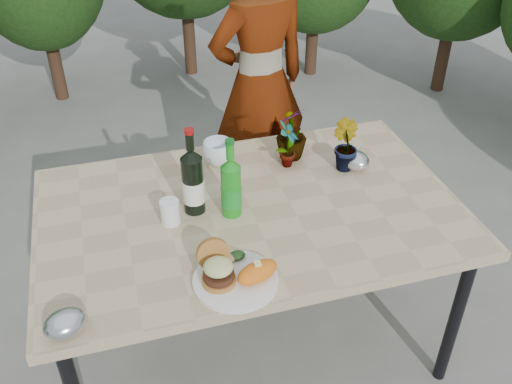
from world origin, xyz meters
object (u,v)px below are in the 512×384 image
object	(u,v)px
patio_table	(250,220)
person	(260,84)
dinner_plate	(236,281)
wine_bottle	(193,182)

from	to	relation	value
patio_table	person	xyz separation A→B (m)	(0.33, 0.99, 0.09)
dinner_plate	wine_bottle	size ratio (longest dim) A/B	0.80
person	dinner_plate	bearing A→B (deg)	58.29
dinner_plate	wine_bottle	distance (m)	0.44
patio_table	dinner_plate	bearing A→B (deg)	-112.44
dinner_plate	patio_table	bearing A→B (deg)	67.56
wine_bottle	person	xyz separation A→B (m)	(0.54, 0.95, -0.10)
wine_bottle	patio_table	bearing A→B (deg)	-31.95
patio_table	dinner_plate	xyz separation A→B (m)	(-0.15, -0.37, 0.06)
patio_table	person	bearing A→B (deg)	71.60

